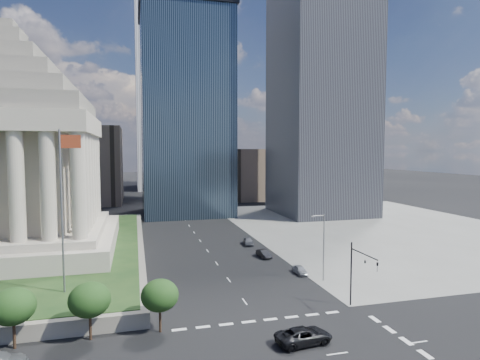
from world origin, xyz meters
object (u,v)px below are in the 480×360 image
object	(u,v)px
flagpole	(63,202)
parked_sedan_mid	(264,254)
parked_sedan_far	(248,241)
pickup_truck	(304,336)
parked_sedan_near	(300,270)
street_lamp_north	(323,243)
traffic_signal_ne	(359,268)
war_memorial	(9,138)

from	to	relation	value
flagpole	parked_sedan_mid	distance (m)	36.73
parked_sedan_far	pickup_truck	bearing A→B (deg)	-89.25
pickup_truck	parked_sedan_near	distance (m)	23.04
flagpole	street_lamp_north	world-z (taller)	flagpole
flagpole	street_lamp_north	size ratio (longest dim) A/B	2.00
street_lamp_north	parked_sedan_far	size ratio (longest dim) A/B	2.24
flagpole	traffic_signal_ne	distance (m)	36.69
flagpole	pickup_truck	bearing A→B (deg)	-33.56
parked_sedan_mid	parked_sedan_far	size ratio (longest dim) A/B	0.93
street_lamp_north	parked_sedan_near	world-z (taller)	street_lamp_north
pickup_truck	street_lamp_north	bearing A→B (deg)	-38.19
war_memorial	pickup_truck	world-z (taller)	war_memorial
war_memorial	parked_sedan_near	bearing A→B (deg)	-22.66
parked_sedan_mid	traffic_signal_ne	bearing A→B (deg)	-88.71
flagpole	parked_sedan_far	world-z (taller)	flagpole
pickup_truck	parked_sedan_mid	xyz separation A→B (m)	(6.25, 31.93, -0.13)
flagpole	war_memorial	bearing A→B (deg)	116.89
war_memorial	traffic_signal_ne	size ratio (longest dim) A/B	4.88
parked_sedan_mid	parked_sedan_far	distance (m)	10.19
war_memorial	traffic_signal_ne	distance (m)	60.00
pickup_truck	parked_sedan_far	bearing A→B (deg)	-15.19
street_lamp_north	parked_sedan_far	distance (m)	25.66
war_memorial	parked_sedan_far	distance (m)	47.73
parked_sedan_mid	street_lamp_north	bearing A→B (deg)	-79.91
war_memorial	parked_sedan_near	xyz separation A→B (m)	(45.50, -19.00, -20.76)
street_lamp_north	pickup_truck	size ratio (longest dim) A/B	1.71
pickup_truck	parked_sedan_far	xyz separation A→B (m)	(6.25, 42.12, -0.05)
parked_sedan_near	parked_sedan_mid	bearing A→B (deg)	104.60
war_memorial	traffic_signal_ne	xyz separation A→B (m)	(46.50, -34.30, -16.15)
traffic_signal_ne	parked_sedan_far	distance (m)	36.56
street_lamp_north	traffic_signal_ne	bearing A→B (deg)	-94.19
pickup_truck	parked_sedan_mid	distance (m)	32.53
parked_sedan_near	war_memorial	bearing A→B (deg)	158.70
traffic_signal_ne	war_memorial	bearing A→B (deg)	143.58
traffic_signal_ne	parked_sedan_mid	distance (m)	26.56
street_lamp_north	parked_sedan_far	world-z (taller)	street_lamp_north
pickup_truck	traffic_signal_ne	bearing A→B (deg)	-65.15
war_memorial	flagpole	bearing A→B (deg)	-63.11
flagpole	pickup_truck	world-z (taller)	flagpole
flagpole	parked_sedan_far	bearing A→B (deg)	39.94
traffic_signal_ne	parked_sedan_near	distance (m)	16.02
traffic_signal_ne	flagpole	bearing A→B (deg)	163.29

